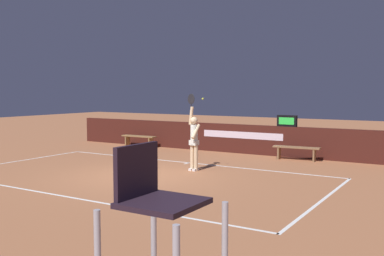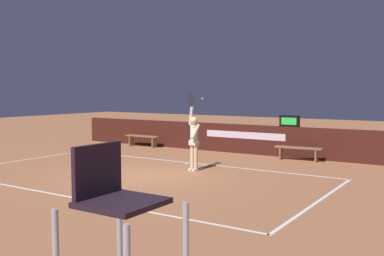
{
  "view_description": "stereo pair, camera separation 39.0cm",
  "coord_description": "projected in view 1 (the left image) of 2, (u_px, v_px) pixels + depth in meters",
  "views": [
    {
      "loc": [
        8.37,
        -10.68,
        2.6
      ],
      "look_at": [
        0.81,
        1.72,
        1.38
      ],
      "focal_mm": 41.55,
      "sensor_mm": 36.0,
      "label": 1
    },
    {
      "loc": [
        8.7,
        -10.47,
        2.6
      ],
      "look_at": [
        0.81,
        1.72,
        1.38
      ],
      "focal_mm": 41.55,
      "sensor_mm": 36.0,
      "label": 2
    }
  ],
  "objects": [
    {
      "name": "courtside_bench_near",
      "position": [
        139.0,
        138.0,
        20.56
      ],
      "size": [
        1.77,
        0.4,
        0.52
      ],
      "color": "olive",
      "rests_on": "ground"
    },
    {
      "name": "tennis_ball",
      "position": [
        203.0,
        99.0,
        14.19
      ],
      "size": [
        0.07,
        0.07,
        0.07
      ],
      "color": "#C9DC36"
    },
    {
      "name": "speed_display",
      "position": [
        287.0,
        121.0,
        17.4
      ],
      "size": [
        0.79,
        0.16,
        0.44
      ],
      "color": "black",
      "rests_on": "back_wall"
    },
    {
      "name": "umpire_chair",
      "position": [
        158.0,
        252.0,
        3.32
      ],
      "size": [
        0.73,
        0.73,
        2.2
      ],
      "color": "#ADAAB5",
      "rests_on": "ground"
    },
    {
      "name": "back_wall",
      "position": [
        229.0,
        138.0,
        18.78
      ],
      "size": [
        16.3,
        0.24,
        1.2
      ],
      "color": "#431A14",
      "rests_on": "ground"
    },
    {
      "name": "ground_plane",
      "position": [
        141.0,
        176.0,
        13.65
      ],
      "size": [
        60.0,
        60.0,
        0.0
      ],
      "primitive_type": "plane",
      "color": "#A66540"
    },
    {
      "name": "tennis_player",
      "position": [
        194.0,
        139.0,
        14.42
      ],
      "size": [
        0.45,
        0.42,
        2.52
      ],
      "color": "beige",
      "rests_on": "ground"
    },
    {
      "name": "courtside_bench_far",
      "position": [
        296.0,
        150.0,
        16.61
      ],
      "size": [
        1.77,
        0.49,
        0.51
      ],
      "color": "olive",
      "rests_on": "ground"
    },
    {
      "name": "court_lines",
      "position": [
        138.0,
        176.0,
        13.54
      ],
      "size": [
        11.32,
        6.03,
        0.0
      ],
      "color": "white",
      "rests_on": "ground"
    }
  ]
}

